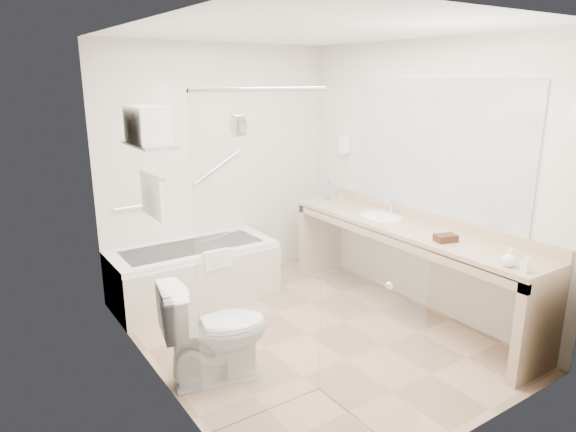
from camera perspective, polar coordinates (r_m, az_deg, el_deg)
floor at (r=4.59m, az=2.14°, el=-12.97°), size 3.20×3.20×0.00m
ceiling at (r=4.05m, az=2.51°, el=19.91°), size 2.60×3.20×0.10m
wall_back at (r=5.49m, az=-7.61°, el=5.50°), size 2.60×0.10×2.50m
wall_front at (r=3.05m, az=20.33°, el=-3.31°), size 2.60×0.10×2.50m
wall_left at (r=3.56m, az=-14.86°, el=-0.26°), size 0.10×3.20×2.50m
wall_right at (r=5.01m, az=14.45°, el=4.20°), size 0.10×3.20×2.50m
bathtub at (r=5.24m, az=-10.38°, el=-6.21°), size 1.60×0.73×0.59m
grab_bar_short at (r=5.18m, az=-16.74°, el=0.98°), size 0.40×0.03×0.03m
grab_bar_long at (r=5.44m, az=-7.90°, el=5.39°), size 0.53×0.03×0.33m
shower_enclosure at (r=3.13m, az=2.93°, el=-5.49°), size 0.96×0.91×2.11m
towel_shelf at (r=3.83m, az=-15.29°, el=8.48°), size 0.24×0.55×0.81m
vanity_counter at (r=4.87m, az=13.11°, el=-3.47°), size 0.55×2.70×0.95m
sink at (r=5.10m, az=10.21°, el=-0.33°), size 0.40×0.52×0.14m
faucet at (r=5.17m, az=11.43°, el=1.09°), size 0.03×0.03×0.14m
mirror at (r=4.86m, az=15.93°, el=7.35°), size 0.02×2.00×1.20m
hairdryer_unit at (r=5.69m, az=6.32°, el=7.91°), size 0.08×0.10×0.18m
toilet at (r=3.86m, az=-8.10°, el=-12.56°), size 0.85×0.59×0.76m
amenity_basket at (r=4.44m, az=17.12°, el=-2.35°), size 0.20×0.16×0.06m
soap_bottle_a at (r=3.96m, az=24.89°, el=-5.29°), size 0.07×0.13×0.06m
soap_bottle_b at (r=4.02m, az=23.38°, el=-4.45°), size 0.15×0.17×0.11m
water_bottle_left at (r=5.30m, az=5.96°, el=1.87°), size 0.07×0.07×0.21m
water_bottle_mid at (r=5.70m, az=4.53°, el=2.86°), size 0.07×0.07×0.21m
water_bottle_right at (r=5.71m, az=4.57°, el=2.74°), size 0.06×0.06×0.19m
drinking_glass_near at (r=5.51m, az=3.16°, el=1.93°), size 0.10×0.10×0.10m
drinking_glass_far at (r=4.94m, az=10.28°, el=0.07°), size 0.07×0.07×0.09m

